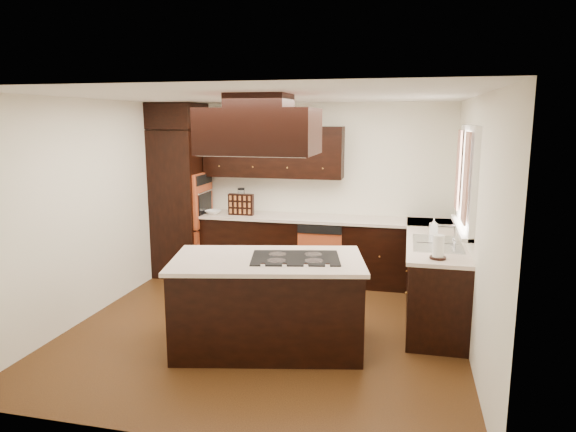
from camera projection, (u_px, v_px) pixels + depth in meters
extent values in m
cube|color=brown|center=(267.00, 328.00, 5.69)|extent=(4.20, 4.20, 0.02)
cube|color=silver|center=(265.00, 95.00, 5.22)|extent=(4.20, 4.20, 0.02)
cube|color=white|center=(305.00, 190.00, 7.47)|extent=(4.20, 0.02, 2.50)
cube|color=white|center=(182.00, 274.00, 3.44)|extent=(4.20, 0.02, 2.50)
cube|color=white|center=(90.00, 209.00, 5.93)|extent=(0.02, 4.20, 2.50)
cube|color=white|center=(475.00, 226.00, 4.98)|extent=(0.02, 4.20, 2.50)
cube|color=black|center=(181.00, 203.00, 7.52)|extent=(0.65, 0.75, 2.12)
cube|color=#C45129|center=(203.00, 200.00, 7.43)|extent=(0.05, 0.62, 0.78)
cube|color=black|center=(303.00, 249.00, 7.32)|extent=(2.93, 0.60, 0.88)
cube|color=black|center=(434.00, 276.00, 6.06)|extent=(0.60, 2.40, 0.88)
cube|color=beige|center=(303.00, 218.00, 7.22)|extent=(2.93, 0.63, 0.04)
cube|color=beige|center=(434.00, 238.00, 5.98)|extent=(0.63, 2.40, 0.04)
cube|color=black|center=(273.00, 152.00, 7.29)|extent=(2.00, 0.34, 0.72)
cube|color=#C45129|center=(319.00, 259.00, 6.98)|extent=(0.60, 0.05, 0.72)
cube|color=white|center=(467.00, 178.00, 5.44)|extent=(0.06, 1.32, 1.12)
cube|color=white|center=(470.00, 179.00, 5.44)|extent=(0.00, 1.20, 1.00)
cube|color=beige|center=(466.00, 178.00, 5.05)|extent=(0.02, 0.34, 0.90)
cube|color=beige|center=(458.00, 170.00, 5.85)|extent=(0.02, 0.34, 0.90)
cube|color=silver|center=(437.00, 244.00, 5.64)|extent=(0.52, 0.84, 0.01)
cube|color=black|center=(268.00, 305.00, 5.14)|extent=(1.98, 1.35, 0.88)
cube|color=beige|center=(268.00, 260.00, 5.06)|extent=(2.06, 1.42, 0.04)
cube|color=black|center=(295.00, 258.00, 5.05)|extent=(0.96, 0.74, 0.01)
cube|color=black|center=(260.00, 131.00, 4.74)|extent=(1.05, 0.72, 0.42)
cube|color=black|center=(259.00, 101.00, 4.69)|extent=(0.55, 0.50, 0.13)
cylinder|color=silver|center=(241.00, 211.00, 7.37)|extent=(0.15, 0.15, 0.10)
cone|color=silver|center=(241.00, 199.00, 7.33)|extent=(0.13, 0.13, 0.26)
cube|color=black|center=(241.00, 204.00, 7.32)|extent=(0.36, 0.09, 0.30)
imported|color=white|center=(213.00, 212.00, 7.42)|extent=(0.27, 0.27, 0.05)
imported|color=white|center=(434.00, 226.00, 6.08)|extent=(0.10, 0.10, 0.20)
cylinder|color=white|center=(438.00, 247.00, 5.01)|extent=(0.13, 0.13, 0.24)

